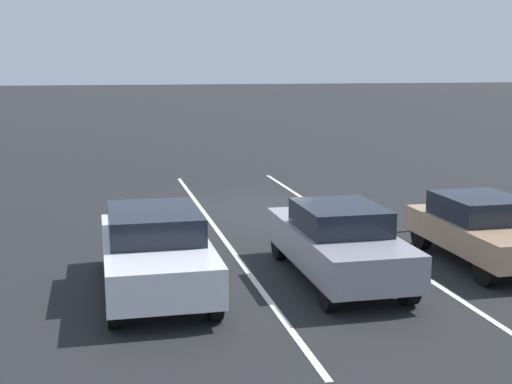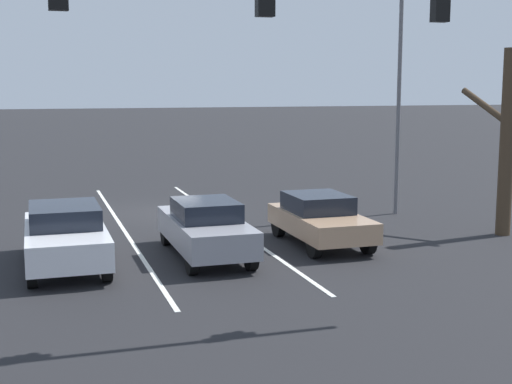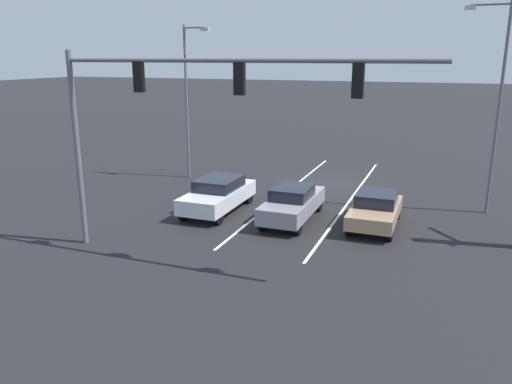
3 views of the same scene
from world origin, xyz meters
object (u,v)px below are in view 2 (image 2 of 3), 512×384
object	(u,v)px
street_lamp_left_shoulder	(395,65)
bare_tree_near	(508,134)
car_tan_leftlane_front	(320,218)
car_white_rightlane_front	(65,235)
traffic_signal_gantry	(136,30)
car_gray_midlane_front	(205,228)

from	to	relation	value
street_lamp_left_shoulder	bare_tree_near	xyz separation A→B (m)	(-1.56, 4.11, -2.10)
street_lamp_left_shoulder	car_tan_leftlane_front	bearing A→B (deg)	41.27
car_white_rightlane_front	traffic_signal_gantry	distance (m)	7.17
car_gray_midlane_front	traffic_signal_gantry	distance (m)	7.44
traffic_signal_gantry	car_tan_leftlane_front	bearing A→B (deg)	-135.29
car_white_rightlane_front	street_lamp_left_shoulder	world-z (taller)	street_lamp_left_shoulder
car_tan_leftlane_front	car_gray_midlane_front	distance (m)	3.44
car_white_rightlane_front	bare_tree_near	size ratio (longest dim) A/B	0.82
car_gray_midlane_front	bare_tree_near	world-z (taller)	bare_tree_near
car_gray_midlane_front	car_white_rightlane_front	world-z (taller)	car_white_rightlane_front
car_tan_leftlane_front	car_gray_midlane_front	world-z (taller)	car_gray_midlane_front
traffic_signal_gantry	bare_tree_near	size ratio (longest dim) A/B	2.21
traffic_signal_gantry	bare_tree_near	xyz separation A→B (m)	(-11.65, -5.40, -2.35)
street_lamp_left_shoulder	bare_tree_near	world-z (taller)	street_lamp_left_shoulder
traffic_signal_gantry	street_lamp_left_shoulder	distance (m)	13.87
car_gray_midlane_front	traffic_signal_gantry	size ratio (longest dim) A/B	0.37
car_white_rightlane_front	street_lamp_left_shoulder	bearing A→B (deg)	-159.88
car_gray_midlane_front	traffic_signal_gantry	world-z (taller)	traffic_signal_gantry
car_gray_midlane_front	car_white_rightlane_front	bearing A→B (deg)	-1.43
car_tan_leftlane_front	street_lamp_left_shoulder	world-z (taller)	street_lamp_left_shoulder
street_lamp_left_shoulder	traffic_signal_gantry	bearing A→B (deg)	43.31
traffic_signal_gantry	bare_tree_near	distance (m)	13.05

